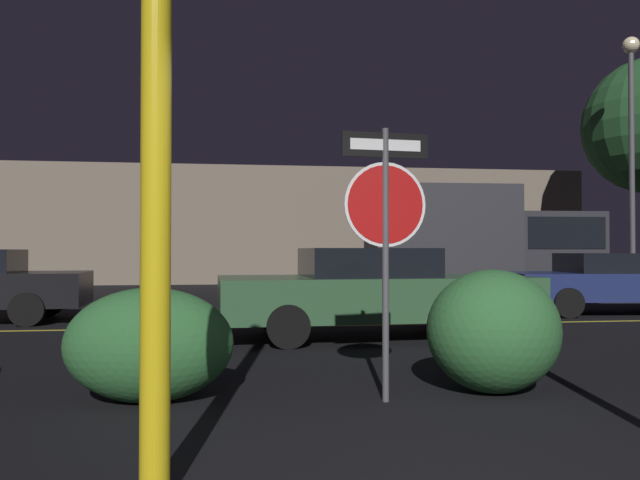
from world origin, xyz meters
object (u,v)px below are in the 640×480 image
object	(u,v)px
hedge_bush_1	(150,345)
hedge_bush_2	(493,331)
passing_car_3	(615,282)
stop_sign	(385,209)
street_lamp	(631,124)
delivery_truck	(481,239)
passing_car_2	(374,291)
yellow_pole_left	(156,183)

from	to	relation	value
hedge_bush_1	hedge_bush_2	xyz separation A→B (m)	(3.16, -0.05, 0.07)
hedge_bush_1	hedge_bush_2	distance (m)	3.16
hedge_bush_2	passing_car_3	world-z (taller)	passing_car_3
stop_sign	street_lamp	xyz separation A→B (m)	(10.29, 11.60, 3.39)
street_lamp	delivery_truck	bearing A→B (deg)	175.69
hedge_bush_2	street_lamp	size ratio (longest dim) A/B	0.16
street_lamp	passing_car_3	bearing A→B (deg)	-127.59
stop_sign	hedge_bush_2	distance (m)	1.58
hedge_bush_2	passing_car_2	bearing A→B (deg)	94.24
stop_sign	passing_car_2	size ratio (longest dim) A/B	0.49
stop_sign	delivery_truck	xyz separation A→B (m)	(5.76, 11.94, -0.03)
hedge_bush_2	passing_car_3	bearing A→B (deg)	50.14
hedge_bush_1	passing_car_3	bearing A→B (deg)	37.15
yellow_pole_left	passing_car_3	distance (m)	12.21
stop_sign	delivery_truck	distance (m)	13.26
yellow_pole_left	delivery_truck	size ratio (longest dim) A/B	0.51
street_lamp	hedge_bush_2	bearing A→B (deg)	-128.93
stop_sign	yellow_pole_left	xyz separation A→B (m)	(-1.74, -1.96, -0.00)
hedge_bush_1	street_lamp	bearing A→B (deg)	42.53
hedge_bush_1	stop_sign	bearing A→B (deg)	-7.16
yellow_pole_left	hedge_bush_1	distance (m)	2.54
stop_sign	yellow_pole_left	world-z (taller)	yellow_pole_left
stop_sign	hedge_bush_1	distance (m)	2.40
stop_sign	street_lamp	world-z (taller)	street_lamp
passing_car_3	hedge_bush_1	bearing A→B (deg)	-47.79
delivery_truck	street_lamp	bearing A→B (deg)	87.47
yellow_pole_left	passing_car_3	xyz separation A→B (m)	(8.39, 8.82, -1.04)
yellow_pole_left	passing_car_2	bearing A→B (deg)	67.03
passing_car_2	passing_car_3	world-z (taller)	passing_car_2
hedge_bush_1	street_lamp	world-z (taller)	street_lamp
delivery_truck	hedge_bush_2	bearing A→B (deg)	-19.95
yellow_pole_left	passing_car_2	distance (m)	6.60
hedge_bush_2	passing_car_2	size ratio (longest dim) A/B	0.25
hedge_bush_2	stop_sign	bearing A→B (deg)	-169.17
passing_car_2	delivery_truck	bearing A→B (deg)	145.01
yellow_pole_left	delivery_truck	xyz separation A→B (m)	(7.51, 13.90, -0.03)
yellow_pole_left	hedge_bush_1	xyz separation A→B (m)	(-0.33, 2.22, -1.19)
passing_car_2	street_lamp	size ratio (longest dim) A/B	0.65
passing_car_2	passing_car_3	bearing A→B (deg)	112.88
delivery_truck	street_lamp	xyz separation A→B (m)	(4.53, -0.34, 3.42)
yellow_pole_left	hedge_bush_2	distance (m)	3.74
street_lamp	stop_sign	bearing A→B (deg)	-131.58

